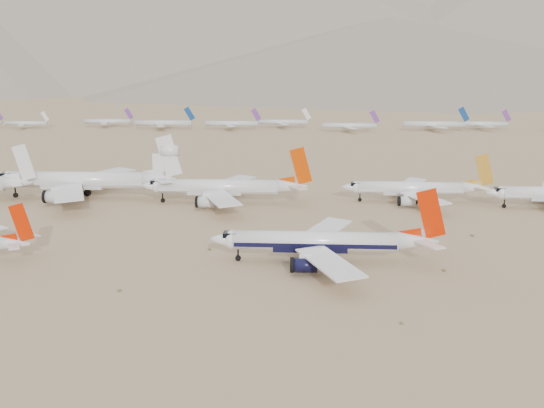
{
  "coord_description": "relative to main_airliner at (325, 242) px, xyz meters",
  "views": [
    {
      "loc": [
        -6.29,
        -128.68,
        44.39
      ],
      "look_at": [
        -16.11,
        36.12,
        7.0
      ],
      "focal_mm": 40.0,
      "sensor_mm": 36.0,
      "label": 1
    }
  ],
  "objects": [
    {
      "name": "mountain_range",
      "position": [
        72.29,
        1641.82,
        185.37
      ],
      "size": [
        7354.0,
        3024.0,
        470.0
      ],
      "color": "slate",
      "rests_on": "ground"
    },
    {
      "name": "desert_scrub",
      "position": [
        -18.62,
        -28.08,
        -4.66
      ],
      "size": [
        233.6,
        121.67,
        0.63
      ],
      "color": "brown",
      "rests_on": "ground"
    },
    {
      "name": "main_airliner",
      "position": [
        0.0,
        0.0,
        0.0
      ],
      "size": [
        50.98,
        49.8,
        17.99
      ],
      "color": "white",
      "rests_on": "ground"
    },
    {
      "name": "row2_orange_tail",
      "position": [
        -31.51,
        60.99,
        0.43
      ],
      "size": [
        53.69,
        52.52,
        19.15
      ],
      "color": "white",
      "rests_on": "ground"
    },
    {
      "name": "distant_storage_row",
      "position": [
        78.98,
        308.03,
        -0.55
      ],
      "size": [
        660.07,
        64.87,
        14.82
      ],
      "color": "silver",
      "rests_on": "ground"
    },
    {
      "name": "row2_gold_tail",
      "position": [
        32.12,
        66.32,
        -0.26
      ],
      "size": [
        47.08,
        46.04,
        16.76
      ],
      "color": "white",
      "rests_on": "ground"
    },
    {
      "name": "row2_white_trijet",
      "position": [
        -79.94,
        65.8,
        1.55
      ],
      "size": [
        63.34,
        61.91,
        22.45
      ],
      "color": "white",
      "rests_on": "ground"
    },
    {
      "name": "ground",
      "position": [
        2.11,
        -6.19,
        -4.95
      ],
      "size": [
        7000.0,
        7000.0,
        0.0
      ],
      "primitive_type": "plane",
      "color": "#957B57",
      "rests_on": "ground"
    }
  ]
}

